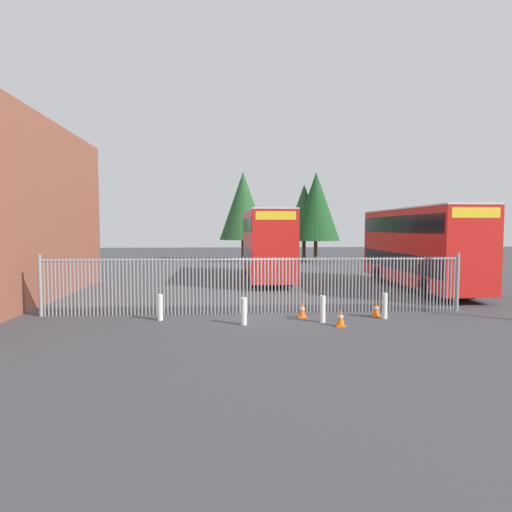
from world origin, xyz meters
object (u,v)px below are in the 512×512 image
bollard_near_left (160,307)px  bollard_near_right (323,309)px  double_decker_bus_near_gate (418,245)px  bollard_far_right (385,306)px  traffic_cone_mid_forecourt (376,309)px  traffic_cone_near_kerb (302,310)px  bollard_center_front (244,311)px  traffic_cone_by_gate (340,318)px  double_decker_bus_behind_fence_left (266,242)px

bollard_near_left → bollard_near_right: 5.86m
double_decker_bus_near_gate → bollard_near_right: (-7.14, -8.04, -1.95)m
bollard_far_right → traffic_cone_mid_forecourt: (-0.19, 0.37, -0.19)m
bollard_near_right → traffic_cone_mid_forecourt: (2.24, 0.84, -0.19)m
bollard_near_right → bollard_far_right: (2.43, 0.46, 0.00)m
traffic_cone_near_kerb → bollard_near_right: bearing=-55.9°
double_decker_bus_near_gate → traffic_cone_near_kerb: (-7.72, -7.19, -2.13)m
bollard_near_right → traffic_cone_near_kerb: size_ratio=1.61×
bollard_center_front → traffic_cone_mid_forecourt: size_ratio=1.61×
traffic_cone_by_gate → traffic_cone_near_kerb: 1.84m
bollard_center_front → double_decker_bus_behind_fence_left: bearing=81.3°
bollard_center_front → bollard_far_right: size_ratio=1.00×
double_decker_bus_behind_fence_left → double_decker_bus_near_gate: bearing=-31.2°
traffic_cone_by_gate → double_decker_bus_near_gate: bearing=52.5°
bollard_far_right → traffic_cone_near_kerb: (-3.01, 0.39, -0.19)m
double_decker_bus_near_gate → bollard_far_right: double_decker_bus_near_gate is taller
double_decker_bus_near_gate → bollard_near_right: bearing=-131.6°
bollard_center_front → traffic_cone_mid_forecourt: bearing=11.6°
traffic_cone_by_gate → traffic_cone_mid_forecourt: same height
double_decker_bus_near_gate → bollard_far_right: bearing=-121.9°
double_decker_bus_behind_fence_left → bollard_far_right: size_ratio=11.38×
bollard_near_right → traffic_cone_near_kerb: bollard_near_right is taller
double_decker_bus_near_gate → traffic_cone_by_gate: bearing=-127.5°
double_decker_bus_near_gate → bollard_near_left: 14.99m
bollard_center_front → bollard_near_right: 2.81m
bollard_center_front → bollard_near_right: size_ratio=1.00×
bollard_center_front → traffic_cone_by_gate: bearing=-8.1°
bollard_center_front → bollard_far_right: 5.27m
traffic_cone_mid_forecourt → bollard_near_right: bearing=-159.6°
traffic_cone_by_gate → bollard_near_left: bearing=167.3°
double_decker_bus_near_gate → double_decker_bus_behind_fence_left: bearing=148.8°
traffic_cone_near_kerb → double_decker_bus_near_gate: bearing=43.0°
double_decker_bus_behind_fence_left → traffic_cone_near_kerb: size_ratio=18.32×
double_decker_bus_behind_fence_left → bollard_near_right: (0.82, -12.85, -1.95)m
double_decker_bus_near_gate → traffic_cone_near_kerb: bearing=-137.0°
double_decker_bus_behind_fence_left → bollard_near_right: 13.03m
bollard_near_left → traffic_cone_by_gate: bearing=-12.7°
traffic_cone_by_gate → double_decker_bus_behind_fence_left: bearing=95.4°
double_decker_bus_behind_fence_left → bollard_near_right: size_ratio=11.38×
double_decker_bus_near_gate → traffic_cone_mid_forecourt: (-4.90, -7.21, -2.13)m
bollard_far_right → traffic_cone_near_kerb: 3.04m
bollard_near_right → traffic_cone_near_kerb: bearing=124.1°
bollard_far_right → traffic_cone_mid_forecourt: size_ratio=1.61×
bollard_near_left → bollard_center_front: (3.00, -0.95, 0.00)m
bollard_near_left → bollard_center_front: same height
bollard_near_left → bollard_near_right: bearing=-7.4°
bollard_center_front → bollard_near_right: same height
double_decker_bus_behind_fence_left → traffic_cone_mid_forecourt: bearing=-75.7°
traffic_cone_mid_forecourt → double_decker_bus_near_gate: bearing=55.8°
bollard_near_left → traffic_cone_mid_forecourt: (8.05, 0.08, -0.19)m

